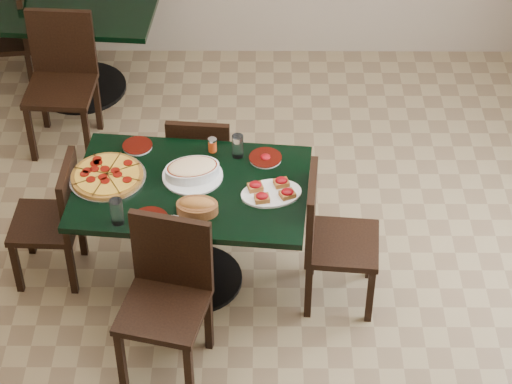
{
  "coord_description": "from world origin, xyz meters",
  "views": [
    {
      "loc": [
        0.18,
        -3.98,
        4.32
      ],
      "look_at": [
        0.15,
        0.0,
        0.89
      ],
      "focal_mm": 70.0,
      "sensor_mm": 36.0,
      "label": 1
    }
  ],
  "objects_px": {
    "back_chair_near": "(62,73)",
    "lasagna_casserole": "(192,170)",
    "chair_far": "(201,162)",
    "bruschetta_platter": "(271,191)",
    "chair_left": "(56,216)",
    "main_table": "(192,210)",
    "chair_right": "(329,234)",
    "back_chair_left": "(15,32)",
    "chair_near": "(167,289)",
    "bread_basket": "(197,207)",
    "back_table": "(74,29)",
    "pepperoni_pizza": "(107,176)"
  },
  "relations": [
    {
      "from": "chair_right",
      "to": "back_chair_near",
      "type": "bearing_deg",
      "value": 53.77
    },
    {
      "from": "back_table",
      "to": "pepperoni_pizza",
      "type": "xyz_separation_m",
      "value": [
        0.5,
        -1.94,
        0.24
      ]
    },
    {
      "from": "chair_right",
      "to": "back_chair_left",
      "type": "xyz_separation_m",
      "value": [
        -2.18,
        2.18,
        -0.04
      ]
    },
    {
      "from": "lasagna_casserole",
      "to": "chair_near",
      "type": "bearing_deg",
      "value": -113.84
    },
    {
      "from": "main_table",
      "to": "pepperoni_pizza",
      "type": "xyz_separation_m",
      "value": [
        -0.47,
        0.06,
        0.2
      ]
    },
    {
      "from": "back_chair_near",
      "to": "lasagna_casserole",
      "type": "height_order",
      "value": "back_chair_near"
    },
    {
      "from": "bruschetta_platter",
      "to": "chair_left",
      "type": "bearing_deg",
      "value": 161.03
    },
    {
      "from": "lasagna_casserole",
      "to": "back_table",
      "type": "bearing_deg",
      "value": 102.35
    },
    {
      "from": "back_table",
      "to": "back_chair_left",
      "type": "xyz_separation_m",
      "value": [
        -0.45,
        0.07,
        -0.07
      ]
    },
    {
      "from": "back_chair_left",
      "to": "main_table",
      "type": "bearing_deg",
      "value": 27.68
    },
    {
      "from": "back_table",
      "to": "lasagna_casserole",
      "type": "height_order",
      "value": "lasagna_casserole"
    },
    {
      "from": "chair_far",
      "to": "bread_basket",
      "type": "relative_size",
      "value": 3.51
    },
    {
      "from": "back_chair_left",
      "to": "bruschetta_platter",
      "type": "relative_size",
      "value": 2.17
    },
    {
      "from": "chair_right",
      "to": "back_chair_left",
      "type": "bearing_deg",
      "value": 50.36
    },
    {
      "from": "back_table",
      "to": "chair_near",
      "type": "distance_m",
      "value": 2.71
    },
    {
      "from": "chair_right",
      "to": "back_chair_left",
      "type": "relative_size",
      "value": 1.07
    },
    {
      "from": "chair_near",
      "to": "back_table",
      "type": "bearing_deg",
      "value": 122.13
    },
    {
      "from": "chair_right",
      "to": "back_chair_near",
      "type": "xyz_separation_m",
      "value": [
        -1.73,
        1.53,
        0.05
      ]
    },
    {
      "from": "main_table",
      "to": "bruschetta_platter",
      "type": "bearing_deg",
      "value": -3.93
    },
    {
      "from": "back_chair_near",
      "to": "bread_basket",
      "type": "distance_m",
      "value": 1.95
    },
    {
      "from": "chair_near",
      "to": "bread_basket",
      "type": "bearing_deg",
      "value": 80.43
    },
    {
      "from": "back_chair_near",
      "to": "chair_right",
      "type": "bearing_deg",
      "value": -38.22
    },
    {
      "from": "chair_right",
      "to": "bread_basket",
      "type": "height_order",
      "value": "chair_right"
    },
    {
      "from": "chair_right",
      "to": "pepperoni_pizza",
      "type": "relative_size",
      "value": 2.02
    },
    {
      "from": "chair_far",
      "to": "main_table",
      "type": "bearing_deg",
      "value": 92.86
    },
    {
      "from": "main_table",
      "to": "back_chair_near",
      "type": "height_order",
      "value": "back_chair_near"
    },
    {
      "from": "chair_far",
      "to": "chair_right",
      "type": "height_order",
      "value": "chair_right"
    },
    {
      "from": "chair_far",
      "to": "pepperoni_pizza",
      "type": "distance_m",
      "value": 0.78
    },
    {
      "from": "chair_left",
      "to": "bread_basket",
      "type": "bearing_deg",
      "value": 73.05
    },
    {
      "from": "main_table",
      "to": "chair_near",
      "type": "distance_m",
      "value": 0.58
    },
    {
      "from": "back_chair_near",
      "to": "lasagna_casserole",
      "type": "relative_size",
      "value": 2.75
    },
    {
      "from": "chair_far",
      "to": "chair_right",
      "type": "bearing_deg",
      "value": 142.42
    },
    {
      "from": "chair_left",
      "to": "back_chair_near",
      "type": "bearing_deg",
      "value": -170.8
    },
    {
      "from": "main_table",
      "to": "bread_basket",
      "type": "distance_m",
      "value": 0.32
    },
    {
      "from": "main_table",
      "to": "lasagna_casserole",
      "type": "height_order",
      "value": "lasagna_casserole"
    },
    {
      "from": "bread_basket",
      "to": "back_chair_near",
      "type": "bearing_deg",
      "value": 124.06
    },
    {
      "from": "back_chair_left",
      "to": "bread_basket",
      "type": "relative_size",
      "value": 3.54
    },
    {
      "from": "back_table",
      "to": "back_chair_left",
      "type": "relative_size",
      "value": 1.58
    },
    {
      "from": "chair_near",
      "to": "chair_far",
      "type": "bearing_deg",
      "value": 97.47
    },
    {
      "from": "bread_basket",
      "to": "bruschetta_platter",
      "type": "height_order",
      "value": "bread_basket"
    },
    {
      "from": "chair_far",
      "to": "back_chair_near",
      "type": "height_order",
      "value": "back_chair_near"
    },
    {
      "from": "back_chair_near",
      "to": "back_chair_left",
      "type": "distance_m",
      "value": 0.79
    },
    {
      "from": "back_chair_near",
      "to": "bread_basket",
      "type": "bearing_deg",
      "value": -55.17
    },
    {
      "from": "back_table",
      "to": "bruschetta_platter",
      "type": "bearing_deg",
      "value": -51.31
    },
    {
      "from": "chair_far",
      "to": "chair_right",
      "type": "relative_size",
      "value": 0.93
    },
    {
      "from": "bread_basket",
      "to": "bruschetta_platter",
      "type": "xyz_separation_m",
      "value": [
        0.4,
        0.15,
        -0.02
      ]
    },
    {
      "from": "chair_left",
      "to": "bruschetta_platter",
      "type": "bearing_deg",
      "value": 85.51
    },
    {
      "from": "main_table",
      "to": "back_chair_left",
      "type": "xyz_separation_m",
      "value": [
        -1.41,
        2.07,
        -0.11
      ]
    },
    {
      "from": "main_table",
      "to": "bread_basket",
      "type": "relative_size",
      "value": 5.9
    },
    {
      "from": "back_table",
      "to": "back_chair_near",
      "type": "relative_size",
      "value": 1.35
    }
  ]
}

